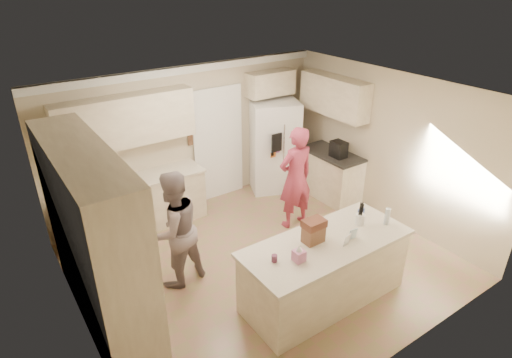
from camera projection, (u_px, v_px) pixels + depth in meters
floor at (264, 262)px, 6.57m from camera, size 5.20×4.60×0.02m
ceiling at (265, 95)px, 5.41m from camera, size 5.20×4.60×0.02m
wall_back at (190, 138)px, 7.69m from camera, size 5.20×0.02×2.60m
wall_front at (398, 274)px, 4.29m from camera, size 5.20×0.02×2.60m
wall_left at (70, 249)px, 4.66m from camera, size 0.02×4.60×2.60m
wall_right at (388, 147)px, 7.32m from camera, size 0.02×4.60×2.60m
crown_back at (186, 70)px, 7.11m from camera, size 5.20×0.08×0.12m
pantry_bank at (95, 241)px, 5.02m from camera, size 0.60×2.60×2.35m
back_base_cab at (141, 205)px, 7.26m from camera, size 2.20×0.60×0.88m
back_countertop at (137, 181)px, 7.05m from camera, size 2.24×0.63×0.04m
back_upper_cab at (126, 121)px, 6.71m from camera, size 2.20×0.35×0.80m
doorway_opening at (218, 145)px, 8.06m from camera, size 0.90×0.06×2.10m
doorway_casing at (219, 146)px, 8.04m from camera, size 1.02×0.03×2.22m
wall_frame_upper at (191, 125)px, 7.56m from camera, size 0.15×0.02×0.20m
wall_frame_lower at (192, 140)px, 7.68m from camera, size 0.15×0.02×0.20m
refrigerator at (274, 147)px, 8.39m from camera, size 1.10×0.99×1.80m
fridge_seam at (285, 152)px, 8.13m from camera, size 0.02×0.02×1.78m
fridge_dispenser at (277, 143)px, 7.90m from camera, size 0.22×0.03×0.35m
fridge_handle_l at (284, 146)px, 8.03m from camera, size 0.02×0.02×0.85m
fridge_handle_r at (288, 145)px, 8.08m from camera, size 0.02×0.02×0.85m
over_fridge_cab at (270, 83)px, 8.04m from camera, size 0.95×0.35×0.45m
right_base_cab at (330, 176)px, 8.28m from camera, size 0.60×1.20×0.88m
right_countertop at (332, 154)px, 8.07m from camera, size 0.63×1.24×0.04m
right_upper_cab at (334, 96)px, 7.82m from camera, size 0.35×1.50×0.70m
coffee_maker at (339, 149)px, 7.83m from camera, size 0.22×0.28×0.30m
island_base at (324, 272)px, 5.66m from camera, size 2.20×0.90×0.88m
island_top at (327, 243)px, 5.46m from camera, size 2.28×0.96×0.05m
utensil_crock at (360, 219)px, 5.78m from camera, size 0.13×0.13×0.15m
tissue_box at (299, 256)px, 5.06m from camera, size 0.13×0.13×0.14m
tissue_plume at (299, 248)px, 5.01m from camera, size 0.08×0.08×0.08m
dollhouse_body at (313, 234)px, 5.39m from camera, size 0.26×0.18×0.22m
dollhouse_roof at (314, 224)px, 5.32m from camera, size 0.28×0.20×0.10m
jam_jar at (274, 258)px, 5.06m from camera, size 0.07×0.07×0.09m
greeting_card_a at (347, 240)px, 5.34m from camera, size 0.12×0.06×0.16m
greeting_card_b at (353, 234)px, 5.45m from camera, size 0.12×0.05×0.16m
water_bottle at (387, 216)px, 5.77m from camera, size 0.07×0.07×0.24m
shaker_salt at (359, 212)px, 6.01m from camera, size 0.05×0.05×0.09m
shaker_pepper at (363, 211)px, 6.04m from camera, size 0.05×0.05×0.09m
teen_boy at (174, 230)px, 5.80m from camera, size 0.95×0.80×1.72m
teen_girl at (296, 178)px, 7.14m from camera, size 0.67×0.45×1.80m
fridge_magnets at (286, 152)px, 8.12m from camera, size 0.76×0.02×1.44m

